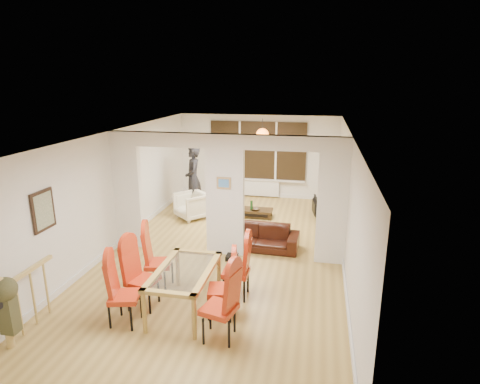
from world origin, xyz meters
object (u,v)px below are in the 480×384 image
(dining_chair_la, at_px, (124,292))
(sofa, at_px, (257,237))
(dining_chair_rb, at_px, (222,285))
(dining_chair_lb, at_px, (142,276))
(television, at_px, (313,207))
(armchair, at_px, (192,205))
(bottle, at_px, (251,205))
(dining_table, at_px, (185,289))
(person, at_px, (193,179))
(dining_chair_lc, at_px, (158,259))
(dining_chair_ra, at_px, (219,303))
(coffee_table, at_px, (255,213))
(dining_chair_rc, at_px, (236,268))
(bowl, at_px, (256,209))

(dining_chair_la, bearing_deg, sofa, 50.70)
(dining_chair_la, relative_size, dining_chair_rb, 1.01)
(dining_chair_lb, bearing_deg, television, 74.03)
(armchair, xyz_separation_m, bottle, (1.58, 0.33, 0.01))
(dining_table, distance_m, person, 5.20)
(dining_chair_lc, distance_m, person, 4.45)
(dining_chair_ra, height_order, coffee_table, dining_chair_ra)
(dining_chair_rb, bearing_deg, coffee_table, 83.04)
(dining_chair_ra, relative_size, armchair, 1.46)
(dining_chair_rc, distance_m, bowl, 4.12)
(dining_chair_lc, height_order, dining_chair_ra, dining_chair_ra)
(television, bearing_deg, dining_chair_rc, 155.32)
(sofa, bearing_deg, dining_chair_la, -113.19)
(dining_chair_la, height_order, dining_chair_lc, dining_chair_lc)
(dining_chair_lb, bearing_deg, bottle, 89.22)
(armchair, relative_size, bottle, 2.74)
(dining_chair_la, bearing_deg, dining_chair_ra, -16.75)
(dining_chair_rc, height_order, person, person)
(dining_chair_lb, distance_m, bowl, 4.85)
(dining_chair_rb, relative_size, bottle, 3.75)
(dining_chair_lb, height_order, television, dining_chair_lb)
(dining_chair_rc, bearing_deg, armchair, 118.09)
(person, xyz_separation_m, television, (3.38, 0.14, -0.68))
(dining_table, bearing_deg, coffee_table, 85.49)
(dining_chair_rc, distance_m, person, 4.92)
(dining_chair_rb, bearing_deg, dining_chair_ra, -89.82)
(dining_chair_lb, height_order, coffee_table, dining_chair_lb)
(dining_chair_lb, bearing_deg, dining_chair_rb, 11.25)
(dining_chair_ra, distance_m, armchair, 5.36)
(dining_chair_lb, distance_m, sofa, 3.14)
(armchair, distance_m, person, 0.87)
(dining_table, xyz_separation_m, dining_chair_lb, (-0.71, -0.05, 0.20))
(television, relative_size, coffee_table, 0.94)
(television, bearing_deg, dining_chair_lc, 140.00)
(dining_chair_lb, relative_size, person, 0.60)
(coffee_table, bearing_deg, bottle, -130.54)
(dining_chair_lb, height_order, person, person)
(dining_chair_ra, height_order, person, person)
(dining_table, relative_size, television, 1.73)
(dining_chair_lb, height_order, dining_chair_ra, dining_chair_ra)
(dining_chair_ra, bearing_deg, dining_chair_lb, 173.10)
(dining_chair_la, distance_m, coffee_table, 5.45)
(sofa, xyz_separation_m, armchair, (-2.06, 1.64, 0.09))
(dining_table, xyz_separation_m, coffee_table, (0.38, 4.76, -0.25))
(bottle, bearing_deg, sofa, -76.48)
(armchair, distance_m, bowl, 1.73)
(dining_table, bearing_deg, sofa, 74.09)
(dining_table, height_order, bottle, dining_table)
(dining_chair_rc, bearing_deg, dining_chair_lb, -156.66)
(dining_table, bearing_deg, television, 69.16)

